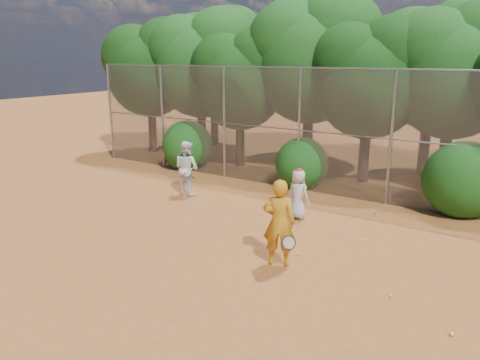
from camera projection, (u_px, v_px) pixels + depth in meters
The scene contains 22 objects.
ground at pixel (216, 258), 10.45m from camera, with size 80.00×80.00×0.00m, color #A05624.
fence_back at pixel (324, 131), 14.81m from camera, with size 20.05×0.09×4.03m.
tree_0 at pixel (151, 65), 20.92m from camera, with size 4.38×3.81×6.00m.
tree_1 at pixel (202, 60), 19.93m from camera, with size 4.64×4.03×6.35m.
tree_2 at pixel (242, 76), 18.19m from camera, with size 3.99×3.47×5.47m.
tree_3 at pixel (313, 54), 17.45m from camera, with size 4.89×4.26×6.70m.
tree_4 at pixel (372, 74), 15.80m from camera, with size 4.19×3.64×5.73m.
tree_5 at pixel (457, 66), 15.04m from camera, with size 4.51×3.92×6.17m.
tree_9 at pixel (215, 55), 22.27m from camera, with size 4.83×4.20×6.62m.
tree_10 at pixel (313, 49), 19.69m from camera, with size 5.15×4.48×7.06m.
tree_11 at pixel (435, 61), 16.83m from camera, with size 4.64×4.03×6.35m.
bush_0 at pixel (187, 143), 18.45m from camera, with size 2.00×2.00×2.00m, color #124411.
bush_1 at pixel (302, 161), 15.82m from camera, with size 1.80×1.80×1.80m, color #124411.
bush_2 at pixel (463, 176), 13.10m from camera, with size 2.20×2.20×2.20m, color #124411.
player_yellow at pixel (279, 223), 9.91m from camera, with size 0.92×0.69×1.91m.
player_teen at pixel (298, 194), 12.83m from camera, with size 0.75×0.56×1.42m.
player_white at pixel (187, 168), 15.00m from camera, with size 0.92×0.80×1.75m.
ball_0 at pixel (391, 296), 8.75m from camera, with size 0.07×0.07×0.07m, color #D0DE28.
ball_1 at pixel (365, 240), 11.38m from camera, with size 0.07×0.07×0.07m, color #D0DE28.
ball_2 at pixel (452, 334), 7.56m from camera, with size 0.07×0.07×0.07m, color #D0DE28.
ball_3 at pixel (297, 254), 10.59m from camera, with size 0.07×0.07×0.07m, color #D0DE28.
ball_4 at pixel (375, 213), 13.32m from camera, with size 0.07×0.07×0.07m, color #D0DE28.
Camera 1 is at (5.76, -7.73, 4.42)m, focal length 35.00 mm.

